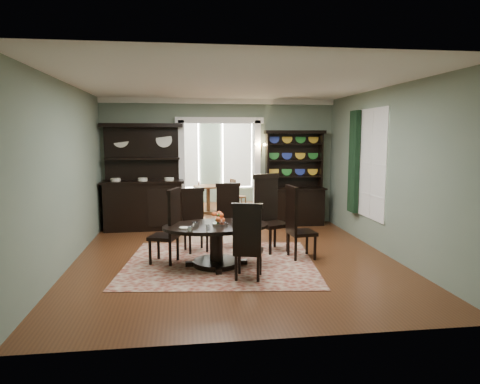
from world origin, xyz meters
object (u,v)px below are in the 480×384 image
object	(u,v)px
dining_table	(216,237)
sideboard	(143,193)
parlor_table	(208,195)
welsh_dresser	(294,191)

from	to	relation	value
dining_table	sideboard	distance (m)	3.40
parlor_table	sideboard	bearing A→B (deg)	-130.47
dining_table	sideboard	world-z (taller)	sideboard
sideboard	parlor_table	xyz separation A→B (m)	(1.59, 1.86, -0.34)
parlor_table	welsh_dresser	bearing A→B (deg)	-42.78
dining_table	welsh_dresser	xyz separation A→B (m)	(2.12, 3.10, 0.34)
dining_table	sideboard	bearing A→B (deg)	109.01
parlor_table	dining_table	bearing A→B (deg)	-91.74
welsh_dresser	parlor_table	size ratio (longest dim) A/B	2.74
welsh_dresser	parlor_table	distance (m)	2.71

